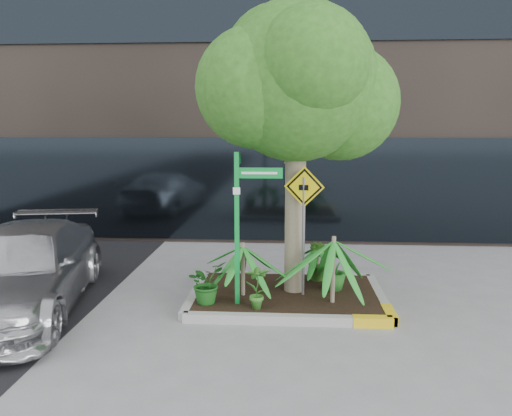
# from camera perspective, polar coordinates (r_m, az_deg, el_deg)

# --- Properties ---
(ground) EXTENTS (80.00, 80.00, 0.00)m
(ground) POSITION_cam_1_polar(r_m,az_deg,el_deg) (8.58, 2.17, -11.07)
(ground) COLOR gray
(ground) RESTS_ON ground
(planter) EXTENTS (3.35, 2.36, 0.15)m
(planter) POSITION_cam_1_polar(r_m,az_deg,el_deg) (8.80, 3.75, -9.85)
(planter) COLOR #9E9E99
(planter) RESTS_ON ground
(tree) EXTENTS (3.38, 3.00, 5.08)m
(tree) POSITION_cam_1_polar(r_m,az_deg,el_deg) (8.47, 4.67, 14.15)
(tree) COLOR gray
(tree) RESTS_ON ground
(palm_front) EXTENTS (1.24, 1.24, 1.38)m
(palm_front) POSITION_cam_1_polar(r_m,az_deg,el_deg) (8.10, 8.89, -3.71)
(palm_front) COLOR gray
(palm_front) RESTS_ON ground
(palm_left) EXTENTS (1.03, 1.03, 1.14)m
(palm_left) POSITION_cam_1_polar(r_m,az_deg,el_deg) (8.39, -1.51, -4.39)
(palm_left) COLOR gray
(palm_left) RESTS_ON ground
(palm_back) EXTENTS (0.79, 0.79, 0.87)m
(palm_back) POSITION_cam_1_polar(r_m,az_deg,el_deg) (9.24, 7.13, -4.45)
(palm_back) COLOR gray
(palm_back) RESTS_ON ground
(parked_car) EXTENTS (2.71, 4.93, 1.35)m
(parked_car) POSITION_cam_1_polar(r_m,az_deg,el_deg) (9.04, -25.09, -6.42)
(parked_car) COLOR #B3B2B7
(parked_car) RESTS_ON ground
(shrub_a) EXTENTS (0.84, 0.84, 0.68)m
(shrub_a) POSITION_cam_1_polar(r_m,az_deg,el_deg) (8.20, -5.71, -8.48)
(shrub_a) COLOR #185217
(shrub_a) RESTS_ON planter
(shrub_b) EXTENTS (0.60, 0.60, 0.76)m
(shrub_b) POSITION_cam_1_polar(r_m,az_deg,el_deg) (8.90, 8.88, -6.85)
(shrub_b) COLOR #22691F
(shrub_b) RESTS_ON planter
(shrub_c) EXTENTS (0.43, 0.43, 0.72)m
(shrub_c) POSITION_cam_1_polar(r_m,az_deg,el_deg) (7.91, 0.16, -8.95)
(shrub_c) COLOR #337424
(shrub_c) RESTS_ON planter
(shrub_d) EXTENTS (0.59, 0.59, 0.78)m
(shrub_d) POSITION_cam_1_polar(r_m,az_deg,el_deg) (9.33, 7.21, -5.98)
(shrub_d) COLOR #2D611C
(shrub_d) RESTS_ON planter
(street_sign_post) EXTENTS (0.77, 0.76, 2.60)m
(street_sign_post) POSITION_cam_1_polar(r_m,az_deg,el_deg) (7.91, -1.80, -0.75)
(street_sign_post) COLOR #0D9435
(street_sign_post) RESTS_ON ground
(cattle_sign) EXTENTS (0.66, 0.19, 2.20)m
(cattle_sign) POSITION_cam_1_polar(r_m,az_deg,el_deg) (8.27, 5.49, -0.15)
(cattle_sign) COLOR slate
(cattle_sign) RESTS_ON ground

